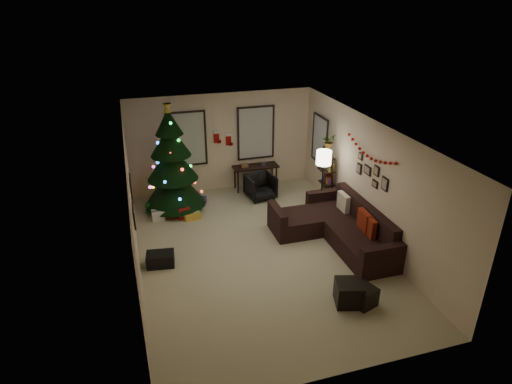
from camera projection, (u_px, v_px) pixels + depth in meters
floor at (260, 252)px, 9.48m from camera, size 7.00×7.00×0.00m
ceiling at (260, 131)px, 8.34m from camera, size 7.00×7.00×0.00m
wall_back at (222, 143)px, 11.95m from camera, size 5.00×0.00×5.00m
wall_front at (337, 304)px, 5.87m from camera, size 5.00×0.00×5.00m
wall_left at (133, 212)px, 8.26m from camera, size 0.00×7.00×7.00m
wall_right at (370, 181)px, 9.56m from camera, size 0.00×7.00×7.00m
window_back_left at (187, 139)px, 11.59m from camera, size 1.05×0.06×1.50m
window_back_right at (256, 133)px, 12.09m from camera, size 1.05×0.06×1.50m
window_right_wall at (320, 140)px, 11.70m from camera, size 0.06×0.90×1.30m
christmas_tree at (172, 166)px, 10.86m from camera, size 1.52×1.52×2.83m
presents at (180, 210)px, 11.03m from camera, size 1.50×1.00×0.30m
sofa at (337, 228)px, 9.85m from camera, size 1.97×2.86×0.89m
pillow_red_a at (370, 227)px, 9.19m from camera, size 0.16×0.42×0.41m
pillow_red_b at (364, 221)px, 9.42m from camera, size 0.15×0.45×0.45m
pillow_cream at (343, 202)px, 10.26m from camera, size 0.13×0.43×0.43m
ottoman_near at (349, 293)px, 7.87m from camera, size 0.57×0.57×0.44m
ottoman_far at (364, 296)px, 7.85m from camera, size 0.48×0.48×0.36m
desk at (256, 168)px, 12.25m from camera, size 1.26×0.45×0.68m
desk_chair at (260, 187)px, 11.78m from camera, size 0.73×0.70×0.67m
bookshelf at (328, 179)px, 11.15m from camera, size 0.30×0.47×1.59m
potted_plant at (329, 139)px, 10.80m from camera, size 0.53×0.51×0.45m
floor_lamp at (324, 162)px, 10.43m from camera, size 0.36×0.36×1.70m
art_map at (131, 190)px, 8.86m from camera, size 0.04×0.60×0.50m
art_abstract at (134, 216)px, 7.81m from camera, size 0.04×0.45×0.35m
gallery at (372, 173)px, 9.40m from camera, size 0.03×1.25×0.54m
garland at (370, 152)px, 9.31m from camera, size 0.08×1.90×0.30m
stocking_left at (217, 137)px, 11.81m from camera, size 0.20×0.05×0.36m
stocking_right at (229, 139)px, 11.95m from camera, size 0.20×0.05×0.36m
storage_bin at (160, 259)px, 8.99m from camera, size 0.60×0.44×0.28m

